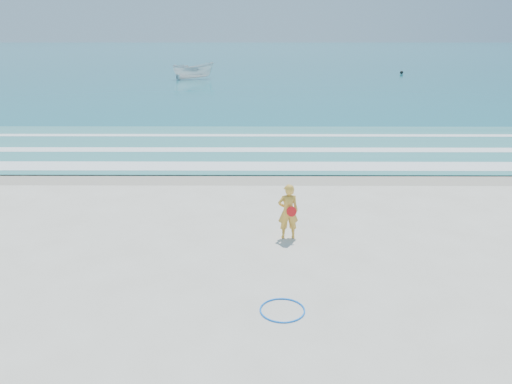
{
  "coord_description": "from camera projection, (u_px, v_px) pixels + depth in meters",
  "views": [
    {
      "loc": [
        0.28,
        -9.48,
        5.43
      ],
      "look_at": [
        0.21,
        4.0,
        1.0
      ],
      "focal_mm": 35.0,
      "sensor_mm": 36.0,
      "label": 1
    }
  ],
  "objects": [
    {
      "name": "foam_far",
      "position": [
        253.0,
        135.0,
        26.36
      ],
      "size": [
        400.0,
        0.6,
        0.01
      ],
      "primitive_type": "cube",
      "color": "white",
      "rests_on": "shallow"
    },
    {
      "name": "woman",
      "position": [
        288.0,
        211.0,
        13.36
      ],
      "size": [
        0.59,
        0.43,
        1.53
      ],
      "color": "gold",
      "rests_on": "ground"
    },
    {
      "name": "buoy",
      "position": [
        402.0,
        72.0,
        61.71
      ],
      "size": [
        0.42,
        0.42,
        0.42
      ],
      "primitive_type": "sphere",
      "color": "black",
      "rests_on": "ocean"
    },
    {
      "name": "foam_near",
      "position": [
        252.0,
        166.0,
        20.47
      ],
      "size": [
        400.0,
        1.4,
        0.01
      ],
      "primitive_type": "cube",
      "color": "white",
      "rests_on": "shallow"
    },
    {
      "name": "shallow",
      "position": [
        253.0,
        146.0,
        23.99
      ],
      "size": [
        400.0,
        10.0,
        0.01
      ],
      "primitive_type": "cube",
      "color": "#59B7AD",
      "rests_on": "ocean"
    },
    {
      "name": "ocean",
      "position": [
        257.0,
        54.0,
        110.45
      ],
      "size": [
        400.0,
        190.0,
        0.04
      ],
      "primitive_type": "cube",
      "color": "#19727F",
      "rests_on": "ground"
    },
    {
      "name": "ground",
      "position": [
        245.0,
        294.0,
        10.7
      ],
      "size": [
        400.0,
        400.0,
        0.0
      ],
      "primitive_type": "plane",
      "color": "silver",
      "rests_on": "ground"
    },
    {
      "name": "hoop",
      "position": [
        282.0,
        310.0,
        10.07
      ],
      "size": [
        0.96,
        0.96,
        0.03
      ],
      "primitive_type": "torus",
      "rotation": [
        0.0,
        0.0,
        -0.04
      ],
      "color": "#0D71F7",
      "rests_on": "ground"
    },
    {
      "name": "wet_sand",
      "position": [
        251.0,
        176.0,
        19.25
      ],
      "size": [
        400.0,
        2.4,
        0.0
      ],
      "primitive_type": "cube",
      "color": "#B2A893",
      "rests_on": "ground"
    },
    {
      "name": "boat",
      "position": [
        194.0,
        71.0,
        55.37
      ],
      "size": [
        4.94,
        3.24,
        1.79
      ],
      "primitive_type": "imported",
      "rotation": [
        0.0,
        0.0,
        1.93
      ],
      "color": "silver",
      "rests_on": "ocean"
    },
    {
      "name": "foam_mid",
      "position": [
        252.0,
        150.0,
        23.23
      ],
      "size": [
        400.0,
        0.9,
        0.01
      ],
      "primitive_type": "cube",
      "color": "white",
      "rests_on": "shallow"
    }
  ]
}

